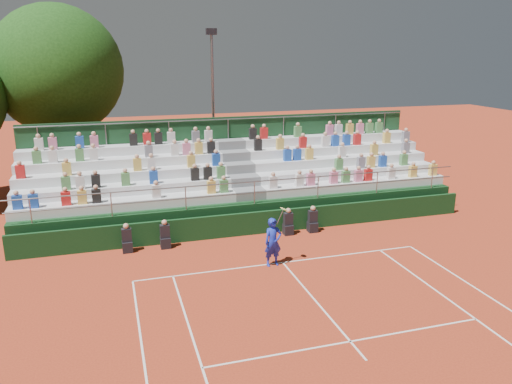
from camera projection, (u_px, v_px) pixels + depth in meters
name	position (u px, v px, depth m)	size (l,w,h in m)	color
ground	(283.00, 263.00, 18.70)	(90.00, 90.00, 0.00)	#AD381C
courtside_wall	(258.00, 223.00, 21.51)	(20.00, 0.15, 1.00)	black
line_officials	(227.00, 230.00, 20.69)	(8.28, 0.40, 1.19)	black
grandstand	(239.00, 190.00, 24.33)	(20.00, 5.20, 4.40)	black
tennis_player	(273.00, 242.00, 18.24)	(0.88, 0.49, 2.22)	#182CB9
tree_east	(57.00, 71.00, 26.73)	(6.93, 6.93, 10.08)	#362313
floodlight_mast	(213.00, 96.00, 28.74)	(0.60, 0.25, 8.84)	gray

